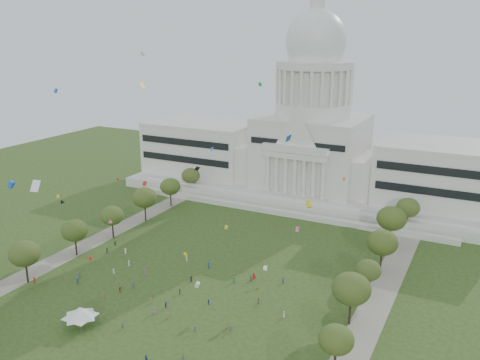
# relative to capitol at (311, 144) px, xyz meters

# --- Properties ---
(ground) EXTENTS (400.00, 400.00, 0.00)m
(ground) POSITION_rel_capitol_xyz_m (0.00, -113.59, -22.30)
(ground) COLOR #2D451B
(ground) RESTS_ON ground
(capitol) EXTENTS (160.00, 64.50, 91.30)m
(capitol) POSITION_rel_capitol_xyz_m (0.00, 0.00, 0.00)
(capitol) COLOR silver
(capitol) RESTS_ON ground
(path_left) EXTENTS (8.00, 160.00, 0.04)m
(path_left) POSITION_rel_capitol_xyz_m (-48.00, -83.59, -22.28)
(path_left) COLOR gray
(path_left) RESTS_ON ground
(path_right) EXTENTS (8.00, 160.00, 0.04)m
(path_right) POSITION_rel_capitol_xyz_m (48.00, -83.59, -22.28)
(path_right) COLOR gray
(path_right) RESTS_ON ground
(row_tree_l_1) EXTENTS (8.86, 8.86, 12.59)m
(row_tree_l_1) POSITION_rel_capitol_xyz_m (-44.07, -116.55, -13.34)
(row_tree_l_1) COLOR black
(row_tree_l_1) RESTS_ON ground
(row_tree_r_1) EXTENTS (7.58, 7.58, 10.78)m
(row_tree_r_1) POSITION_rel_capitol_xyz_m (46.22, -115.34, -14.64)
(row_tree_r_1) COLOR black
(row_tree_r_1) RESTS_ON ground
(row_tree_l_2) EXTENTS (8.42, 8.42, 11.97)m
(row_tree_l_2) POSITION_rel_capitol_xyz_m (-45.04, -96.29, -13.79)
(row_tree_l_2) COLOR black
(row_tree_l_2) RESTS_ON ground
(row_tree_r_2) EXTENTS (9.55, 9.55, 13.58)m
(row_tree_r_2) POSITION_rel_capitol_xyz_m (44.17, -96.15, -12.64)
(row_tree_r_2) COLOR black
(row_tree_r_2) RESTS_ON ground
(row_tree_l_3) EXTENTS (8.12, 8.12, 11.55)m
(row_tree_l_3) POSITION_rel_capitol_xyz_m (-44.09, -79.67, -14.09)
(row_tree_l_3) COLOR black
(row_tree_l_3) RESTS_ON ground
(row_tree_r_3) EXTENTS (7.01, 7.01, 9.98)m
(row_tree_r_3) POSITION_rel_capitol_xyz_m (44.40, -79.10, -15.21)
(row_tree_r_3) COLOR black
(row_tree_r_3) RESTS_ON ground
(row_tree_l_4) EXTENTS (9.29, 9.29, 13.21)m
(row_tree_l_4) POSITION_rel_capitol_xyz_m (-44.08, -61.17, -12.90)
(row_tree_l_4) COLOR black
(row_tree_l_4) RESTS_ON ground
(row_tree_r_4) EXTENTS (9.19, 9.19, 13.06)m
(row_tree_r_4) POSITION_rel_capitol_xyz_m (44.76, -63.55, -13.01)
(row_tree_r_4) COLOR black
(row_tree_r_4) RESTS_ON ground
(row_tree_l_5) EXTENTS (8.33, 8.33, 11.85)m
(row_tree_l_5) POSITION_rel_capitol_xyz_m (-45.22, -42.58, -13.88)
(row_tree_l_5) COLOR black
(row_tree_l_5) RESTS_ON ground
(row_tree_r_5) EXTENTS (9.82, 9.82, 13.96)m
(row_tree_r_5) POSITION_rel_capitol_xyz_m (43.49, -43.40, -12.37)
(row_tree_r_5) COLOR black
(row_tree_r_5) RESTS_ON ground
(row_tree_l_6) EXTENTS (8.19, 8.19, 11.64)m
(row_tree_l_6) POSITION_rel_capitol_xyz_m (-46.87, -24.45, -14.02)
(row_tree_l_6) COLOR black
(row_tree_l_6) RESTS_ON ground
(row_tree_r_6) EXTENTS (8.42, 8.42, 11.97)m
(row_tree_r_6) POSITION_rel_capitol_xyz_m (45.96, -25.46, -13.79)
(row_tree_r_6) COLOR black
(row_tree_r_6) RESTS_ON ground
(event_tent) EXTENTS (9.04, 9.04, 5.01)m
(event_tent) POSITION_rel_capitol_xyz_m (-13.93, -126.88, -18.41)
(event_tent) COLOR #4C4C4C
(event_tent) RESTS_ON ground
(person_0) EXTENTS (0.94, 0.98, 1.70)m
(person_0) POSITION_rel_capitol_xyz_m (28.71, -100.61, -21.45)
(person_0) COLOR silver
(person_0) RESTS_ON ground
(person_2) EXTENTS (1.03, 0.95, 1.81)m
(person_2) POSITION_rel_capitol_xyz_m (20.25, -97.50, -21.39)
(person_2) COLOR olive
(person_2) RESTS_ON ground
(person_3) EXTENTS (0.58, 1.10, 1.68)m
(person_3) POSITION_rel_capitol_xyz_m (12.08, -116.44, -21.46)
(person_3) COLOR #4C4C51
(person_3) RESTS_ON ground
(person_4) EXTENTS (0.64, 1.09, 1.80)m
(person_4) POSITION_rel_capitol_xyz_m (-0.53, -110.29, -21.39)
(person_4) COLOR navy
(person_4) RESTS_ON ground
(person_5) EXTENTS (1.40, 1.49, 1.58)m
(person_5) POSITION_rel_capitol_xyz_m (-1.32, -102.48, -21.50)
(person_5) COLOR #4C4C51
(person_5) RESTS_ON ground
(person_6) EXTENTS (0.47, 0.72, 1.48)m
(person_6) POSITION_rel_capitol_xyz_m (15.61, -126.99, -21.56)
(person_6) COLOR #4C4C51
(person_6) RESTS_ON ground
(person_7) EXTENTS (0.72, 0.66, 1.60)m
(person_7) POSITION_rel_capitol_xyz_m (-4.32, -123.06, -21.50)
(person_7) COLOR #4C4C51
(person_7) RESTS_ON ground
(person_8) EXTENTS (0.95, 0.89, 1.67)m
(person_8) POSITION_rel_capitol_xyz_m (-16.55, -109.15, -21.46)
(person_8) COLOR #B21E1E
(person_8) RESTS_ON ground
(person_9) EXTENTS (1.19, 1.10, 1.66)m
(person_9) POSITION_rel_capitol_xyz_m (19.62, -112.25, -21.46)
(person_9) COLOR #4C4C51
(person_9) RESTS_ON ground
(person_10) EXTENTS (0.53, 0.92, 1.55)m
(person_10) POSITION_rel_capitol_xyz_m (8.59, -103.84, -21.52)
(person_10) COLOR navy
(person_10) RESTS_ON ground
(person_11) EXTENTS (1.51, 1.05, 1.51)m
(person_11) POSITION_rel_capitol_xyz_m (8.55, -130.76, -21.54)
(person_11) COLOR navy
(person_11) RESTS_ON ground
(distant_crowd) EXTENTS (64.07, 32.68, 1.89)m
(distant_crowd) POSITION_rel_capitol_xyz_m (-12.22, -97.96, -21.43)
(distant_crowd) COLOR #B21E1E
(distant_crowd) RESTS_ON ground
(kite_swarm) EXTENTS (80.32, 96.46, 61.52)m
(kite_swarm) POSITION_rel_capitol_xyz_m (-3.32, -102.80, 6.74)
(kite_swarm) COLOR orange
(kite_swarm) RESTS_ON ground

